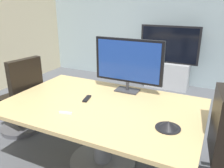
% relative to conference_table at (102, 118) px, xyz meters
% --- Properties ---
extents(ground_plane, '(7.06, 7.06, 0.00)m').
position_rel_conference_table_xyz_m(ground_plane, '(-0.02, 0.16, -0.57)').
color(ground_plane, '#515459').
extents(wall_back_glass_partition, '(6.06, 0.10, 2.99)m').
position_rel_conference_table_xyz_m(wall_back_glass_partition, '(-0.02, 3.15, 0.92)').
color(wall_back_glass_partition, '#9EB2B7').
rests_on(wall_back_glass_partition, ground).
extents(conference_table, '(2.08, 1.32, 0.73)m').
position_rel_conference_table_xyz_m(conference_table, '(0.00, 0.00, 0.00)').
color(conference_table, tan).
rests_on(conference_table, ground).
extents(office_chair_left, '(0.63, 0.61, 1.09)m').
position_rel_conference_table_xyz_m(office_chair_left, '(-1.31, 0.10, -0.11)').
color(office_chair_left, '#4C4C51').
rests_on(office_chair_left, ground).
extents(tv_monitor, '(0.84, 0.18, 0.64)m').
position_rel_conference_table_xyz_m(tv_monitor, '(0.10, 0.49, 0.52)').
color(tv_monitor, '#333338').
rests_on(tv_monitor, conference_table).
extents(wall_display_unit, '(1.20, 0.36, 1.31)m').
position_rel_conference_table_xyz_m(wall_display_unit, '(0.08, 2.79, -0.13)').
color(wall_display_unit, '#B7BABC').
rests_on(wall_display_unit, ground).
extents(conference_phone, '(0.22, 0.22, 0.07)m').
position_rel_conference_table_xyz_m(conference_phone, '(0.75, -0.18, 0.19)').
color(conference_phone, black).
rests_on(conference_phone, conference_table).
extents(remote_control, '(0.09, 0.18, 0.02)m').
position_rel_conference_table_xyz_m(remote_control, '(-0.21, 0.05, 0.17)').
color(remote_control, black).
rests_on(remote_control, conference_table).
extents(whiteboard_marker, '(0.13, 0.05, 0.02)m').
position_rel_conference_table_xyz_m(whiteboard_marker, '(-0.22, -0.34, 0.17)').
color(whiteboard_marker, silver).
rests_on(whiteboard_marker, conference_table).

